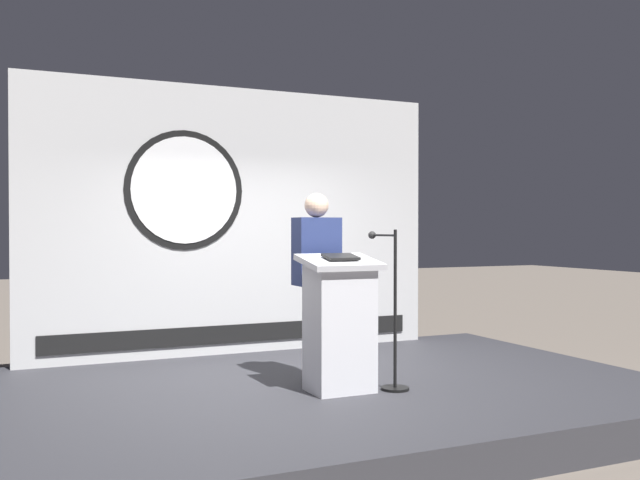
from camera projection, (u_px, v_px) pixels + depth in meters
The scene contains 6 objects.
ground_plane at pixel (303, 420), 6.24m from camera, with size 40.00×40.00×0.00m, color #6B6056.
stage_platform at pixel (303, 403), 6.24m from camera, with size 6.40×4.00×0.30m, color #333338.
banner_display at pixel (236, 221), 7.89m from camera, with size 4.64×0.12×2.93m.
podium at pixel (340, 324), 6.02m from camera, with size 0.64×0.50×1.17m.
speaker_person at pixel (317, 285), 6.45m from camera, with size 0.40×0.26×1.70m.
microphone_stand at pixel (392, 333), 6.13m from camera, with size 0.24×0.57×1.37m.
Camera 1 is at (-2.44, -5.72, 1.68)m, focal length 40.07 mm.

